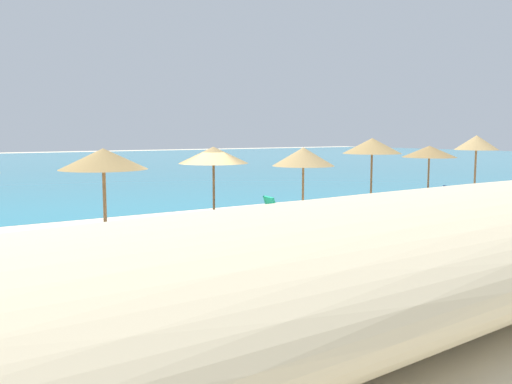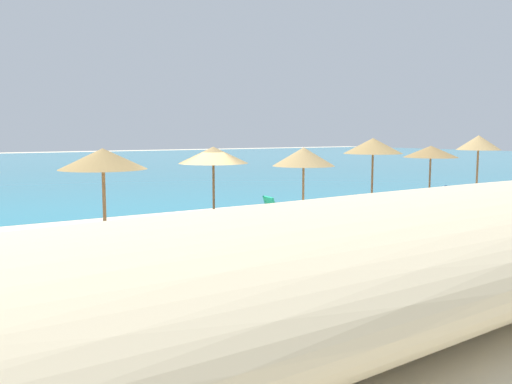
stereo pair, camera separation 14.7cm
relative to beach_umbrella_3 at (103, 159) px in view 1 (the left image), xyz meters
The scene contains 11 objects.
ground_plane 3.60m from the beach_umbrella_3, 22.97° to the right, with size 160.00×160.00×0.00m, color beige.
dune_ridge 8.87m from the beach_umbrella_3, 69.19° to the right, with size 48.34×5.02×2.05m, color beige.
beach_umbrella_3 is the anchor object (origin of this frame).
beach_umbrella_4 3.51m from the beach_umbrella_3, ahead, with size 2.17×2.17×2.67m.
beach_umbrella_5 6.82m from the beach_umbrella_3, ahead, with size 2.13×2.13×2.61m.
beach_umbrella_6 10.37m from the beach_umbrella_3, ahead, with size 2.23×2.23×2.90m.
beach_umbrella_7 13.42m from the beach_umbrella_3, ahead, with size 2.20×2.20×2.58m.
beach_umbrella_8 17.02m from the beach_umbrella_3, ahead, with size 1.92×1.92×2.99m.
lounge_chair_1 13.05m from the beach_umbrella_3, ahead, with size 1.67×1.40×1.02m.
lounge_chair_3 4.76m from the beach_umbrella_3, 17.16° to the right, with size 1.71×0.80×1.19m.
cooler_box 15.94m from the beach_umbrella_3, ahead, with size 0.41×0.42×0.41m, color blue.
Camera 1 is at (-6.93, -13.20, 3.08)m, focal length 37.06 mm.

